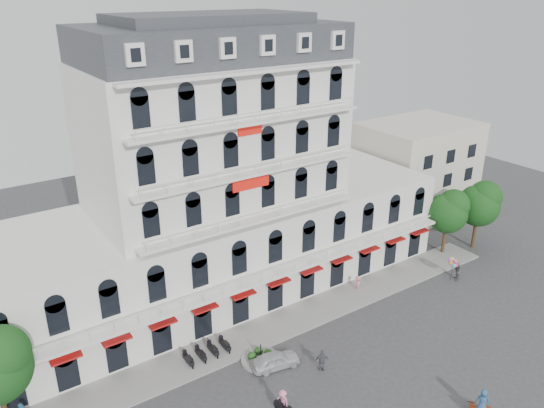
{
  "coord_description": "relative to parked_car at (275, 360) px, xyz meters",
  "views": [
    {
      "loc": [
        -21.64,
        -22.94,
        27.96
      ],
      "look_at": [
        0.82,
        10.0,
        11.39
      ],
      "focal_mm": 35.0,
      "sensor_mm": 36.0,
      "label": 1
    }
  ],
  "objects": [
    {
      "name": "rider_center",
      "position": [
        -2.37,
        -4.34,
        0.39
      ],
      "size": [
        0.73,
        1.7,
        2.04
      ],
      "rotation": [
        0.0,
        0.0,
        4.87
      ],
      "color": "black",
      "rests_on": "ground"
    },
    {
      "name": "pedestrian_right",
      "position": [
        13.15,
        4.74,
        0.12
      ],
      "size": [
        1.03,
        0.61,
        1.58
      ],
      "primitive_type": "imported",
      "rotation": [
        0.0,
        0.0,
        3.16
      ],
      "color": "#DC7487",
      "rests_on": "ground"
    },
    {
      "name": "flank_building_east",
      "position": [
        32.44,
        15.24,
        5.33
      ],
      "size": [
        14.0,
        10.0,
        12.0
      ],
      "primitive_type": "cube",
      "color": "beige",
      "rests_on": "ground"
    },
    {
      "name": "parked_car",
      "position": [
        0.0,
        0.0,
        0.0
      ],
      "size": [
        4.15,
        2.28,
        1.34
      ],
      "primitive_type": "imported",
      "rotation": [
        0.0,
        0.0,
        1.38
      ],
      "color": "silver",
      "rests_on": "ground"
    },
    {
      "name": "tree_east_outer",
      "position": [
        30.49,
        4.22,
        4.88
      ],
      "size": [
        4.65,
        4.65,
        8.05
      ],
      "color": "#382314",
      "rests_on": "ground"
    },
    {
      "name": "sidewalk",
      "position": [
        2.44,
        4.24,
        -0.59
      ],
      "size": [
        53.0,
        4.0,
        0.16
      ],
      "primitive_type": "cube",
      "color": "gray",
      "rests_on": "ground"
    },
    {
      "name": "main_building",
      "position": [
        2.44,
        13.23,
        9.29
      ],
      "size": [
        45.0,
        15.0,
        25.8
      ],
      "color": "silver",
      "rests_on": "ground"
    },
    {
      "name": "balloon_vendor",
      "position": [
        22.72,
        0.7,
        0.59
      ],
      "size": [
        1.53,
        1.4,
        2.45
      ],
      "color": "#4D4B52",
      "rests_on": "ground"
    },
    {
      "name": "pedestrian_mid",
      "position": [
        2.79,
        -2.38,
        0.27
      ],
      "size": [
        1.18,
        0.97,
        1.88
      ],
      "primitive_type": "imported",
      "rotation": [
        0.0,
        0.0,
        2.59
      ],
      "color": "#54545B",
      "rests_on": "ground"
    },
    {
      "name": "ground",
      "position": [
        2.44,
        -4.76,
        -0.67
      ],
      "size": [
        120.0,
        120.0,
        0.0
      ],
      "primitive_type": "plane",
      "color": "#38383A",
      "rests_on": "ground"
    },
    {
      "name": "rider_east",
      "position": [
        8.9,
        -12.34,
        0.51
      ],
      "size": [
        1.19,
        1.42,
        2.32
      ],
      "rotation": [
        0.0,
        0.0,
        2.22
      ],
      "color": "maroon",
      "rests_on": "ground"
    },
    {
      "name": "parked_scooter_row",
      "position": [
        -3.91,
        4.04,
        -0.67
      ],
      "size": [
        4.4,
        1.8,
        1.1
      ],
      "primitive_type": null,
      "color": "black",
      "rests_on": "ground"
    },
    {
      "name": "traffic_island",
      "position": [
        -0.56,
        1.24,
        -0.41
      ],
      "size": [
        3.2,
        3.2,
        1.6
      ],
      "color": "gray",
      "rests_on": "ground"
    },
    {
      "name": "tree_east_inner",
      "position": [
        26.49,
        5.22,
        4.55
      ],
      "size": [
        4.4,
        4.37,
        7.57
      ],
      "color": "#382314",
      "rests_on": "ground"
    }
  ]
}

